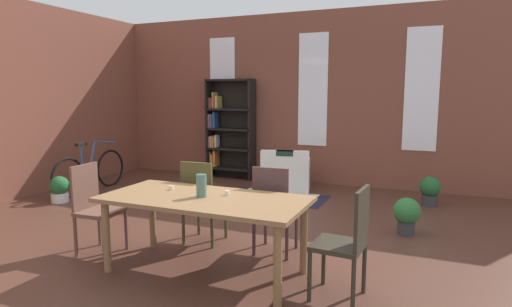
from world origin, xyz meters
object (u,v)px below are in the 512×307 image
object	(u,v)px
dining_chair_far_left	(202,199)
dining_chair_head_left	(94,206)
dining_table	(204,205)
dining_chair_head_right	(347,240)
bicycle_second	(90,172)
potted_plant_by_shelf	(430,190)
bookshelf_tall	(228,128)
vase_on_table	(201,186)
armchair_white	(286,176)
potted_plant_window	(59,189)
potted_plant_corner	(407,214)
dining_chair_far_right	(274,207)

from	to	relation	value
dining_chair_far_left	dining_chair_head_left	size ratio (longest dim) A/B	1.00
dining_table	dining_chair_head_right	bearing A→B (deg)	-0.24
dining_table	dining_chair_head_left	distance (m)	1.34
bicycle_second	potted_plant_by_shelf	world-z (taller)	bicycle_second
dining_chair_far_left	potted_plant_by_shelf	bearing A→B (deg)	49.66
dining_chair_far_left	potted_plant_by_shelf	distance (m)	3.65
dining_table	bookshelf_tall	xyz separation A→B (m)	(-1.86, 4.18, 0.34)
vase_on_table	armchair_white	bearing A→B (deg)	95.92
dining_chair_far_left	potted_plant_window	distance (m)	3.08
vase_on_table	dining_chair_head_left	bearing A→B (deg)	-179.83
dining_chair_far_left	dining_chair_head_left	bearing A→B (deg)	-142.89
bookshelf_tall	potted_plant_corner	xyz separation A→B (m)	(3.55, -2.27, -0.74)
dining_chair_head_left	bicycle_second	bearing A→B (deg)	135.18
vase_on_table	armchair_white	xyz separation A→B (m)	(-0.36, 3.47, -0.56)
armchair_white	dining_table	bearing A→B (deg)	-83.66
dining_chair_far_right	armchair_white	world-z (taller)	dining_chair_far_right
dining_chair_far_right	bicycle_second	distance (m)	4.22
dining_chair_head_left	dining_chair_far_right	bearing A→B (deg)	21.14
vase_on_table	dining_chair_head_right	world-z (taller)	dining_chair_head_right
dining_table	dining_chair_far_left	xyz separation A→B (m)	(-0.43, 0.68, -0.14)
potted_plant_by_shelf	potted_plant_window	size ratio (longest dim) A/B	1.08
potted_plant_by_shelf	bicycle_second	bearing A→B (deg)	-166.57
vase_on_table	armchair_white	size ratio (longest dim) A/B	0.22
dining_chair_far_right	potted_plant_corner	size ratio (longest dim) A/B	2.10
dining_chair_far_left	bicycle_second	distance (m)	3.42
dining_table	bookshelf_tall	world-z (taller)	bookshelf_tall
dining_chair_head_right	bicycle_second	xyz separation A→B (m)	(-4.85, 2.16, -0.17)
dining_chair_far_left	dining_chair_head_right	bearing A→B (deg)	-21.25
bookshelf_tall	potted_plant_by_shelf	size ratio (longest dim) A/B	4.43
dining_table	dining_chair_far_right	bearing A→B (deg)	57.38
dining_table	bookshelf_tall	size ratio (longest dim) A/B	0.98
dining_chair_head_left	potted_plant_by_shelf	world-z (taller)	dining_chair_head_left
dining_chair_far_left	dining_chair_head_right	size ratio (longest dim) A/B	1.00
dining_table	vase_on_table	size ratio (longest dim) A/B	9.06
dining_chair_head_right	bicycle_second	distance (m)	5.31
dining_chair_far_right	bookshelf_tall	size ratio (longest dim) A/B	0.48
dining_chair_head_left	bicycle_second	size ratio (longest dim) A/B	0.56
bookshelf_tall	bicycle_second	xyz separation A→B (m)	(-1.65, -2.02, -0.65)
dining_chair_far_right	potted_plant_by_shelf	bearing A→B (deg)	61.79
vase_on_table	potted_plant_corner	xyz separation A→B (m)	(1.71, 1.90, -0.59)
armchair_white	vase_on_table	bearing A→B (deg)	-84.08
dining_chair_far_right	dining_chair_head_left	world-z (taller)	same
dining_chair_far_right	potted_plant_corner	distance (m)	1.77
dining_chair_far_right	potted_plant_by_shelf	size ratio (longest dim) A/B	2.14
dining_table	armchair_white	xyz separation A→B (m)	(-0.39, 3.47, -0.38)
bookshelf_tall	potted_plant_by_shelf	distance (m)	3.93
dining_chair_far_right	vase_on_table	bearing A→B (deg)	-124.14
bicycle_second	bookshelf_tall	bearing A→B (deg)	50.81
dining_chair_head_right	dining_chair_far_left	bearing A→B (deg)	158.75
dining_chair_head_left	potted_plant_corner	distance (m)	3.59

